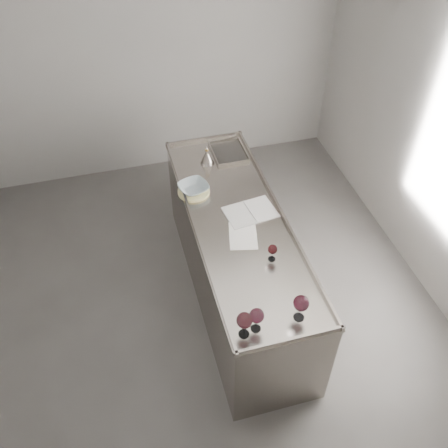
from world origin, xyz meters
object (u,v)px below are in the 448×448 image
object	(u,v)px
counter	(237,258)
wine_glass_left	(244,321)
wine_glass_middle	(257,316)
wine_funnel	(207,158)
notebook	(250,212)
ceramic_bowl	(194,188)
wine_glass_small	(273,250)
wine_glass_right	(301,304)

from	to	relation	value
counter	wine_glass_left	bearing A→B (deg)	-104.58
wine_glass_middle	wine_funnel	world-z (taller)	wine_glass_middle
wine_funnel	notebook	bearing A→B (deg)	-76.44
notebook	wine_glass_left	bearing A→B (deg)	-117.13
ceramic_bowl	wine_glass_small	bearing A→B (deg)	-66.59
counter	notebook	bearing A→B (deg)	26.41
wine_glass_small	wine_funnel	distance (m)	1.31
wine_glass_left	wine_glass_small	world-z (taller)	wine_glass_left
notebook	ceramic_bowl	distance (m)	0.55
wine_glass_left	wine_funnel	distance (m)	1.89
wine_glass_small	wine_glass_middle	bearing A→B (deg)	-118.72
wine_funnel	counter	bearing A→B (deg)	-85.73
wine_glass_right	wine_glass_small	xyz separation A→B (m)	(-0.00, 0.55, -0.05)
wine_glass_left	wine_glass_middle	size ratio (longest dim) A/B	1.07
wine_glass_small	notebook	size ratio (longest dim) A/B	0.32
wine_glass_left	wine_glass_middle	world-z (taller)	wine_glass_left
wine_glass_middle	notebook	world-z (taller)	wine_glass_middle
wine_glass_small	notebook	bearing A→B (deg)	89.97
wine_glass_small	ceramic_bowl	size ratio (longest dim) A/B	0.58
notebook	ceramic_bowl	xyz separation A→B (m)	(-0.40, 0.38, 0.04)
counter	wine_glass_middle	xyz separation A→B (m)	(-0.19, -1.04, 0.61)
wine_glass_left	ceramic_bowl	distance (m)	1.50
wine_glass_small	notebook	distance (m)	0.55
wine_glass_right	wine_funnel	bearing A→B (deg)	95.70
counter	wine_glass_middle	bearing A→B (deg)	-100.18
ceramic_bowl	notebook	bearing A→B (deg)	-43.65
wine_glass_left	wine_glass_small	distance (m)	0.70
wine_glass_right	wine_glass_small	world-z (taller)	wine_glass_right
counter	notebook	world-z (taller)	counter
notebook	wine_glass_middle	bearing A→B (deg)	-113.27
wine_glass_middle	wine_funnel	size ratio (longest dim) A/B	1.01
wine_glass_left	wine_glass_small	size ratio (longest dim) A/B	1.44
wine_glass_left	notebook	distance (m)	1.19
ceramic_bowl	counter	bearing A→B (deg)	-57.88
counter	wine_funnel	world-z (taller)	wine_funnel
wine_glass_left	notebook	bearing A→B (deg)	70.48
wine_glass_middle	ceramic_bowl	xyz separation A→B (m)	(-0.09, 1.48, -0.09)
wine_glass_right	notebook	xyz separation A→B (m)	(-0.00, 1.09, -0.14)
wine_glass_middle	ceramic_bowl	size ratio (longest dim) A/B	0.78
wine_glass_middle	ceramic_bowl	bearing A→B (deg)	93.44
wine_glass_left	counter	bearing A→B (deg)	75.42
wine_glass_right	ceramic_bowl	size ratio (longest dim) A/B	0.85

